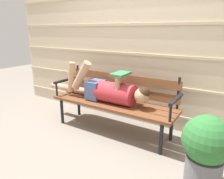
# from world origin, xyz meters

# --- Properties ---
(ground_plane) EXTENTS (12.00, 12.00, 0.00)m
(ground_plane) POSITION_xyz_m (0.00, 0.00, 0.00)
(ground_plane) COLOR gray
(house_siding) EXTENTS (4.61, 0.08, 2.46)m
(house_siding) POSITION_xyz_m (0.00, 0.68, 1.23)
(house_siding) COLOR beige
(house_siding) RESTS_ON ground
(park_bench) EXTENTS (1.75, 0.50, 0.82)m
(park_bench) POSITION_xyz_m (0.00, 0.23, 0.46)
(park_bench) COLOR brown
(park_bench) RESTS_ON ground
(reclining_person) EXTENTS (1.73, 0.28, 0.55)m
(reclining_person) POSITION_xyz_m (-0.09, 0.15, 0.58)
(reclining_person) COLOR #B72D38
(potted_plant) EXTENTS (0.42, 0.42, 0.68)m
(potted_plant) POSITION_xyz_m (1.26, -0.33, 0.38)
(potted_plant) COLOR slate
(potted_plant) RESTS_ON ground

